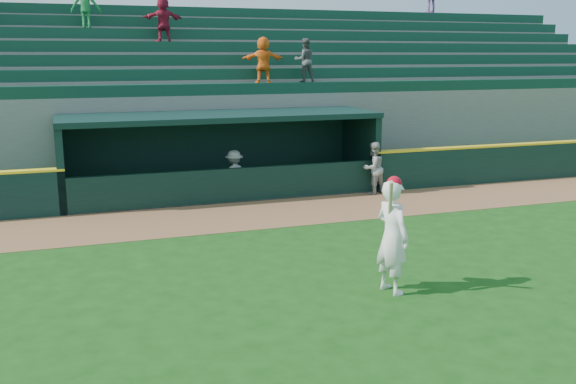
% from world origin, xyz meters
% --- Properties ---
extents(ground, '(120.00, 120.00, 0.00)m').
position_xyz_m(ground, '(0.00, 0.00, 0.00)').
color(ground, '#144010').
rests_on(ground, ground).
extents(warning_track, '(40.00, 3.00, 0.01)m').
position_xyz_m(warning_track, '(0.00, 4.90, 0.01)').
color(warning_track, brown).
rests_on(warning_track, ground).
extents(field_wall_right, '(15.50, 0.30, 1.20)m').
position_xyz_m(field_wall_right, '(12.25, 6.55, 0.60)').
color(field_wall_right, black).
rests_on(field_wall_right, ground).
extents(wall_stripe_right, '(15.50, 0.32, 0.06)m').
position_xyz_m(wall_stripe_right, '(12.25, 6.55, 1.23)').
color(wall_stripe_right, yellow).
rests_on(wall_stripe_right, field_wall_right).
extents(dugout_player_front, '(0.93, 0.82, 1.60)m').
position_xyz_m(dugout_player_front, '(4.36, 6.22, 0.80)').
color(dugout_player_front, '#9E9E98').
rests_on(dugout_player_front, ground).
extents(dugout_player_inside, '(1.03, 0.74, 1.44)m').
position_xyz_m(dugout_player_inside, '(0.19, 6.94, 0.72)').
color(dugout_player_inside, gray).
rests_on(dugout_player_inside, ground).
extents(dugout, '(9.40, 2.80, 2.46)m').
position_xyz_m(dugout, '(0.00, 8.00, 1.36)').
color(dugout, '#62625E').
rests_on(dugout, ground).
extents(stands, '(34.50, 6.28, 7.58)m').
position_xyz_m(stands, '(-0.01, 12.57, 2.39)').
color(stands, slate).
rests_on(stands, ground).
extents(batter_at_plate, '(0.65, 0.88, 2.13)m').
position_xyz_m(batter_at_plate, '(0.92, -1.36, 1.05)').
color(batter_at_plate, white).
rests_on(batter_at_plate, ground).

